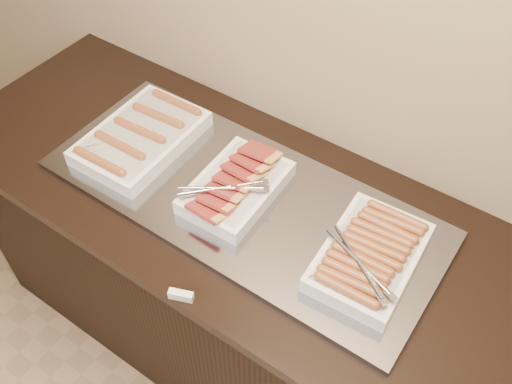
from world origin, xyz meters
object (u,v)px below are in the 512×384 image
warming_tray (241,198)px  dish_right (369,256)px  counter (247,284)px  dish_left (141,137)px  dish_center (235,186)px

warming_tray → dish_right: dish_right is taller
counter → dish_right: 0.64m
counter → dish_left: size_ratio=5.05×
warming_tray → dish_right: (0.42, -0.00, 0.04)m
counter → dish_center: dish_center is taller
warming_tray → dish_center: 0.05m
counter → dish_center: size_ratio=5.92×
dish_center → dish_right: size_ratio=0.96×
counter → dish_right: dish_right is taller
warming_tray → dish_center: bearing=-164.1°
warming_tray → dish_left: dish_left is taller
warming_tray → dish_right: 0.42m
dish_left → dish_center: dish_center is taller
dish_left → dish_center: bearing=-2.3°
warming_tray → dish_center: (-0.02, -0.00, 0.04)m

